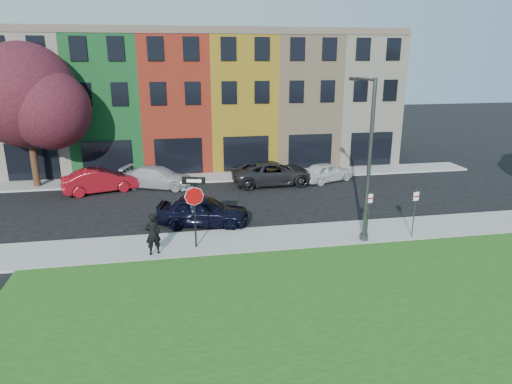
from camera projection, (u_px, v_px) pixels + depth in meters
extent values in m
plane|color=black|center=(306.00, 265.00, 19.42)|extent=(120.00, 120.00, 0.00)
cube|color=gray|center=(328.00, 235.00, 22.57)|extent=(40.00, 3.00, 0.12)
cube|color=gray|center=(208.00, 178.00, 33.01)|extent=(40.00, 2.40, 0.12)
cube|color=beige|center=(45.00, 103.00, 35.36)|extent=(5.00, 10.00, 10.00)
cube|color=#227C35|center=(112.00, 102.00, 36.22)|extent=(5.00, 10.00, 10.00)
cube|color=red|center=(175.00, 101.00, 37.08)|extent=(5.00, 10.00, 10.00)
cube|color=gold|center=(236.00, 100.00, 37.94)|extent=(5.00, 10.00, 10.00)
cube|color=#9F8766|center=(294.00, 99.00, 38.80)|extent=(5.00, 10.00, 10.00)
cube|color=beige|center=(350.00, 98.00, 39.66)|extent=(5.00, 10.00, 10.00)
cube|color=black|center=(213.00, 155.00, 33.75)|extent=(30.00, 0.12, 2.60)
cylinder|color=black|center=(195.00, 213.00, 20.50)|extent=(0.08, 0.08, 3.27)
cylinder|color=silver|center=(194.00, 196.00, 20.24)|extent=(0.85, 0.27, 0.88)
cylinder|color=#8D0708|center=(194.00, 196.00, 20.22)|extent=(0.81, 0.25, 0.84)
cube|color=black|center=(193.00, 181.00, 20.03)|extent=(1.02, 0.32, 0.34)
cube|color=silver|center=(194.00, 181.00, 20.00)|extent=(0.64, 0.20, 0.14)
imported|color=black|center=(153.00, 234.00, 19.96)|extent=(1.00, 0.91, 1.92)
imported|color=black|center=(203.00, 211.00, 23.75)|extent=(4.19, 5.66, 1.62)
imported|color=maroon|center=(100.00, 181.00, 29.55)|extent=(4.32, 5.64, 1.55)
imported|color=#B4B4B9|center=(158.00, 177.00, 30.63)|extent=(5.22, 6.17, 1.41)
imported|color=black|center=(274.00, 173.00, 31.32)|extent=(2.96, 5.88, 1.59)
imported|color=silver|center=(326.00, 172.00, 32.10)|extent=(4.42, 5.14, 1.37)
cylinder|color=#404345|center=(369.00, 163.00, 20.72)|extent=(0.18, 0.18, 7.53)
cylinder|color=#404345|center=(364.00, 237.00, 21.76)|extent=(0.40, 0.40, 0.30)
cylinder|color=#404345|center=(365.00, 79.00, 20.59)|extent=(0.24, 2.00, 0.12)
cube|color=#404345|center=(354.00, 79.00, 21.63)|extent=(0.28, 0.56, 0.16)
cylinder|color=#404345|center=(368.00, 216.00, 21.45)|extent=(0.05, 0.05, 2.41)
cube|color=silver|center=(370.00, 198.00, 21.17)|extent=(0.32, 0.06, 0.42)
cube|color=#8D0708|center=(370.00, 199.00, 21.15)|extent=(0.32, 0.05, 0.06)
cylinder|color=#404345|center=(414.00, 213.00, 21.84)|extent=(0.05, 0.05, 2.39)
cube|color=silver|center=(416.00, 196.00, 21.56)|extent=(0.32, 0.09, 0.42)
cube|color=#8D0708|center=(416.00, 196.00, 21.54)|extent=(0.31, 0.08, 0.06)
cylinder|color=black|center=(34.00, 159.00, 30.22)|extent=(0.44, 0.44, 3.67)
sphere|color=black|center=(25.00, 95.00, 29.02)|extent=(6.66, 6.66, 6.66)
sphere|color=black|center=(50.00, 110.00, 28.60)|extent=(5.00, 5.00, 5.00)
sphere|color=black|center=(7.00, 104.00, 30.05)|extent=(4.66, 4.66, 4.66)
sphere|color=black|center=(31.00, 76.00, 29.37)|extent=(4.00, 4.00, 4.00)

